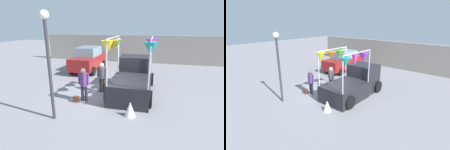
# 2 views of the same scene
# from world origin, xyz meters

# --- Properties ---
(ground_plane) EXTENTS (60.00, 60.00, 0.00)m
(ground_plane) POSITION_xyz_m (0.00, 0.00, 0.00)
(ground_plane) COLOR slate
(vendor_truck) EXTENTS (2.52, 4.16, 3.00)m
(vendor_truck) POSITION_xyz_m (0.98, 0.84, 0.90)
(vendor_truck) COLOR black
(vendor_truck) RESTS_ON ground
(parked_car) EXTENTS (1.88, 4.00, 1.88)m
(parked_car) POSITION_xyz_m (-3.04, 4.63, 0.94)
(parked_car) COLOR maroon
(parked_car) RESTS_ON ground
(person_customer) EXTENTS (0.53, 0.34, 1.62)m
(person_customer) POSITION_xyz_m (-1.12, -0.94, 0.97)
(person_customer) COLOR black
(person_customer) RESTS_ON ground
(person_vendor) EXTENTS (0.53, 0.34, 1.61)m
(person_vendor) POSITION_xyz_m (-0.64, 0.41, 0.97)
(person_vendor) COLOR #2D2823
(person_vendor) RESTS_ON ground
(handbag) EXTENTS (0.28, 0.16, 0.28)m
(handbag) POSITION_xyz_m (-1.47, -1.14, 0.14)
(handbag) COLOR #592D1E
(handbag) RESTS_ON ground
(street_lamp) EXTENTS (0.32, 0.32, 4.01)m
(street_lamp) POSITION_xyz_m (-1.64, -2.75, 2.61)
(street_lamp) COLOR #333338
(street_lamp) RESTS_ON ground
(brick_boundary_wall) EXTENTS (18.00, 0.36, 2.60)m
(brick_boundary_wall) POSITION_xyz_m (0.00, 8.84, 1.30)
(brick_boundary_wall) COLOR gray
(brick_boundary_wall) RESTS_ON ground
(folded_kite_bundle_white) EXTENTS (0.51, 0.51, 0.60)m
(folded_kite_bundle_white) POSITION_xyz_m (1.21, -1.85, 0.30)
(folded_kite_bundle_white) COLOR white
(folded_kite_bundle_white) RESTS_ON ground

